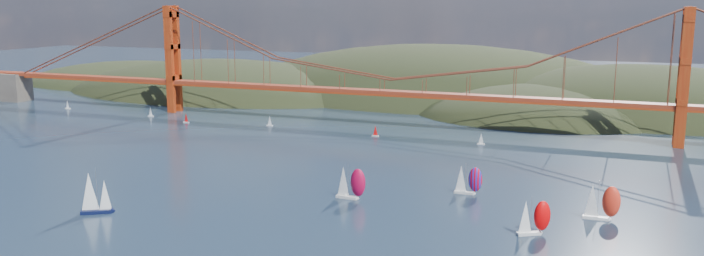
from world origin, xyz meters
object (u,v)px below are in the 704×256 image
(racer_2, at_px, (601,201))
(racer_0, at_px, (350,182))
(sloop_navy, at_px, (94,193))
(racer_1, at_px, (533,217))
(racer_rwb, at_px, (468,179))

(racer_2, bearing_deg, racer_0, -175.55)
(sloop_navy, height_order, racer_1, sloop_navy)
(racer_rwb, bearing_deg, racer_0, -150.67)
(racer_2, relative_size, racer_rwb, 1.11)
(racer_rwb, bearing_deg, racer_2, -17.63)
(sloop_navy, xyz_separation_m, racer_2, (127.95, 44.91, -0.60))
(sloop_navy, bearing_deg, racer_2, -13.32)
(racer_2, distance_m, racer_rwb, 39.65)
(racer_2, bearing_deg, racer_rwb, 162.35)
(sloop_navy, relative_size, racer_0, 1.20)
(racer_0, relative_size, racer_1, 1.09)
(racer_0, bearing_deg, racer_1, -9.34)
(racer_1, distance_m, racer_rwb, 38.01)
(sloop_navy, xyz_separation_m, racer_rwb, (90.02, 56.46, -1.11))
(sloop_navy, relative_size, racer_1, 1.31)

